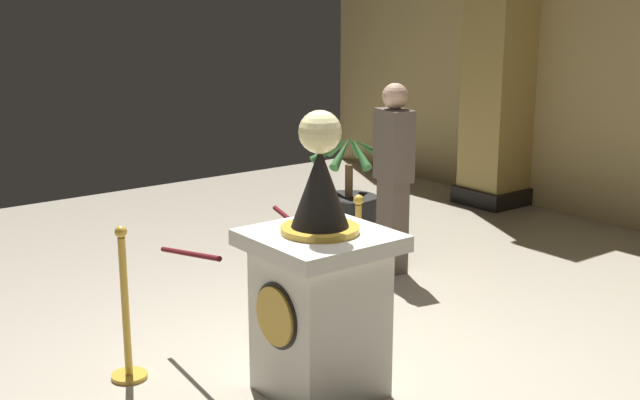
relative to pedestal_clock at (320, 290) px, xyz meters
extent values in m
plane|color=#B2A893|center=(-0.28, 0.19, -0.69)|extent=(11.50, 11.50, 0.00)
cube|color=silver|center=(0.00, 0.00, -0.21)|extent=(0.65, 0.65, 0.97)
cube|color=silver|center=(0.00, 0.00, 0.33)|extent=(0.82, 0.82, 0.10)
cylinder|color=gold|center=(0.00, -0.34, -0.09)|extent=(0.37, 0.03, 0.37)
cylinder|color=black|center=(0.00, -0.33, -0.09)|extent=(0.42, 0.01, 0.42)
cylinder|color=gold|center=(0.00, 0.00, 0.40)|extent=(0.49, 0.49, 0.04)
cone|color=black|center=(0.00, 0.00, 0.66)|extent=(0.36, 0.36, 0.49)
cylinder|color=gold|center=(0.00, 0.00, 0.90)|extent=(0.03, 0.03, 0.07)
sphere|color=beige|center=(0.00, 0.00, 1.00)|extent=(0.26, 0.26, 0.26)
cylinder|color=gold|center=(-0.78, 0.97, -0.68)|extent=(0.24, 0.24, 0.03)
cylinder|color=gold|center=(-0.78, 0.97, -0.22)|extent=(0.05, 0.05, 0.94)
sphere|color=gold|center=(-0.78, 0.97, 0.29)|extent=(0.08, 0.08, 0.08)
cylinder|color=gold|center=(-0.93, -0.89, -0.68)|extent=(0.24, 0.24, 0.03)
cylinder|color=gold|center=(-0.93, -0.89, -0.20)|extent=(0.05, 0.05, 0.98)
sphere|color=gold|center=(-0.93, -0.89, 0.33)|extent=(0.08, 0.08, 0.08)
cylinder|color=#591419|center=(-0.81, 0.50, 0.10)|extent=(0.94, 0.11, 0.22)
cylinder|color=#591419|center=(-0.89, -0.43, 0.10)|extent=(0.94, 0.11, 0.22)
sphere|color=#591419|center=(-0.85, 0.04, 0.01)|extent=(0.04, 0.04, 0.04)
cube|color=black|center=(-2.68, 4.71, -0.59)|extent=(0.73, 0.73, 0.20)
cube|color=tan|center=(-2.68, 4.71, 1.20)|extent=(0.64, 0.64, 3.78)
cylinder|color=black|center=(-2.47, 2.26, -0.45)|extent=(0.59, 0.59, 0.48)
cylinder|color=brown|center=(-2.47, 2.26, -0.04)|extent=(0.08, 0.08, 0.33)
cone|color=#2D662D|center=(-2.27, 2.22, 0.28)|extent=(0.39, 0.16, 0.34)
cone|color=#2D662D|center=(-2.39, 2.45, 0.28)|extent=(0.21, 0.40, 0.32)
cone|color=#2D662D|center=(-2.59, 2.42, 0.28)|extent=(0.28, 0.36, 0.35)
cone|color=#2D662D|center=(-2.67, 2.28, 0.28)|extent=(0.42, 0.15, 0.27)
cone|color=#2D662D|center=(-2.57, 2.08, 0.28)|extent=(0.25, 0.38, 0.33)
cone|color=#2D662D|center=(-2.37, 2.08, 0.28)|extent=(0.25, 0.37, 0.36)
cube|color=brown|center=(-1.51, 1.99, -0.26)|extent=(0.31, 0.23, 0.86)
cube|color=brown|center=(-1.51, 1.99, 0.49)|extent=(0.40, 0.28, 0.64)
sphere|color=tan|center=(-1.51, 1.99, 0.92)|extent=(0.23, 0.23, 0.23)
camera|label=1|loc=(3.94, -3.01, 1.82)|focal=47.19mm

